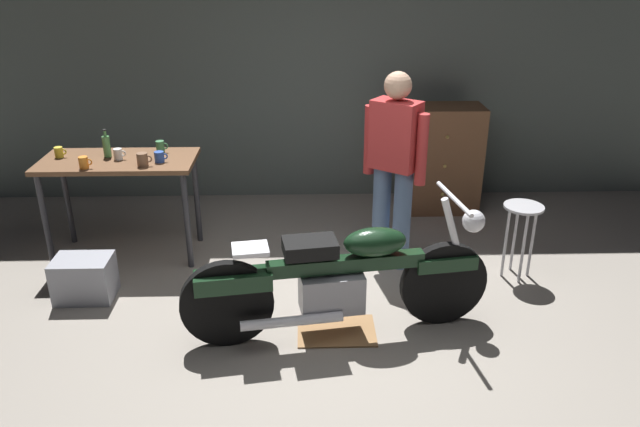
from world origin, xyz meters
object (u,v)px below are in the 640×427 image
object	(u,v)px
shop_stool	(522,222)
mug_brown_stoneware	(143,159)
mug_green_speckled	(161,147)
mug_yellow_tall	(59,152)
bottle	(107,146)
motorcycle	(341,277)
mug_orange_travel	(84,163)
person_standing	(394,163)
storage_bin	(84,278)
mug_white_ceramic	(118,154)
wooden_dresser	(440,159)
mug_blue_enamel	(160,157)

from	to	relation	value
shop_stool	mug_brown_stoneware	distance (m)	3.13
mug_brown_stoneware	mug_green_speckled	bearing A→B (deg)	78.90
mug_yellow_tall	bottle	xyz separation A→B (m)	(0.41, 0.01, 0.05)
motorcycle	mug_orange_travel	bearing A→B (deg)	144.08
person_standing	motorcycle	bearing A→B (deg)	101.32
storage_bin	mug_white_ceramic	xyz separation A→B (m)	(0.17, 0.74, 0.78)
mug_white_ceramic	mug_brown_stoneware	world-z (taller)	mug_brown_stoneware
mug_green_speckled	mug_yellow_tall	world-z (taller)	mug_green_speckled
storage_bin	mug_yellow_tall	bearing A→B (deg)	113.75
mug_orange_travel	wooden_dresser	bearing A→B (deg)	20.71
motorcycle	wooden_dresser	size ratio (longest dim) A/B	1.98
person_standing	shop_stool	world-z (taller)	person_standing
wooden_dresser	mug_green_speckled	bearing A→B (deg)	-163.28
mug_orange_travel	mug_yellow_tall	distance (m)	0.42
mug_blue_enamel	storage_bin	bearing A→B (deg)	-128.72
mug_orange_travel	storage_bin	bearing A→B (deg)	-84.42
wooden_dresser	person_standing	bearing A→B (deg)	-118.65
motorcycle	person_standing	world-z (taller)	person_standing
shop_stool	mug_yellow_tall	size ratio (longest dim) A/B	6.25
bottle	mug_yellow_tall	bearing A→B (deg)	-179.13
person_standing	storage_bin	bearing A→B (deg)	48.10
mug_green_speckled	mug_yellow_tall	size ratio (longest dim) A/B	1.03
person_standing	wooden_dresser	size ratio (longest dim) A/B	1.52
motorcycle	shop_stool	size ratio (longest dim) A/B	3.40
mug_brown_stoneware	mug_orange_travel	bearing A→B (deg)	-173.95
wooden_dresser	mug_orange_travel	distance (m)	3.42
mug_brown_stoneware	mug_green_speckled	world-z (taller)	mug_brown_stoneware
person_standing	bottle	bearing A→B (deg)	29.30
mug_blue_enamel	person_standing	bearing A→B (deg)	-4.50
mug_brown_stoneware	motorcycle	bearing A→B (deg)	-34.96
shop_stool	storage_bin	distance (m)	3.52
mug_blue_enamel	mug_brown_stoneware	distance (m)	0.15
person_standing	mug_brown_stoneware	bearing A→B (deg)	34.99
wooden_dresser	mug_green_speckled	size ratio (longest dim) A/B	10.39
motorcycle	storage_bin	world-z (taller)	motorcycle
mug_blue_enamel	mug_yellow_tall	xyz separation A→B (m)	(-0.88, 0.15, 0.00)
shop_stool	wooden_dresser	distance (m)	1.51
motorcycle	mug_white_ceramic	xyz separation A→B (m)	(-1.81, 1.27, 0.50)
person_standing	storage_bin	world-z (taller)	person_standing
motorcycle	mug_orange_travel	xyz separation A→B (m)	(-2.03, 1.05, 0.50)
mug_blue_enamel	mug_brown_stoneware	world-z (taller)	mug_brown_stoneware
person_standing	mug_blue_enamel	world-z (taller)	person_standing
wooden_dresser	mug_yellow_tall	xyz separation A→B (m)	(-3.48, -0.91, 0.40)
shop_stool	mug_brown_stoneware	xyz separation A→B (m)	(-3.08, 0.31, 0.46)
mug_white_ceramic	mug_blue_enamel	bearing A→B (deg)	-12.16
mug_orange_travel	shop_stool	bearing A→B (deg)	-4.25
motorcycle	bottle	bearing A→B (deg)	136.41
mug_brown_stoneware	mug_yellow_tall	distance (m)	0.80
person_standing	wooden_dresser	xyz separation A→B (m)	(0.66, 1.21, -0.38)
person_standing	bottle	distance (m)	2.44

